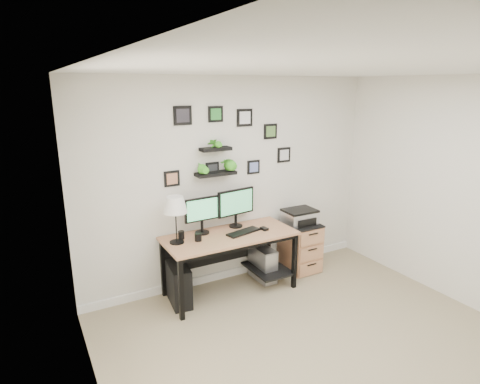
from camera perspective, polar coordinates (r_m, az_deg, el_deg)
room at (r=5.51m, az=-0.73°, el=-11.26°), size 4.00×4.00×4.00m
desk at (r=4.92m, az=-1.27°, el=-7.22°), size 1.60×0.70×0.75m
monitor_left at (r=4.80m, az=-5.44°, el=-2.94°), size 0.44×0.18×0.45m
monitor_right at (r=5.00m, az=-0.58°, el=-1.83°), size 0.53×0.19×0.49m
keyboard at (r=4.88m, az=0.50°, el=-5.72°), size 0.47×0.24×0.02m
mouse at (r=4.98m, az=3.46°, el=-5.23°), size 0.08×0.11×0.03m
table_lamp at (r=4.50m, az=-9.19°, el=-1.96°), size 0.27×0.27×0.55m
mug at (r=4.65m, az=-5.97°, el=-6.39°), size 0.08×0.08×0.09m
pen_cup at (r=4.73m, az=-8.36°, el=-6.07°), size 0.07×0.07×0.09m
pc_tower_black at (r=4.85m, az=-8.71°, el=-12.82°), size 0.26×0.49×0.47m
pc_tower_grey at (r=5.35m, az=3.25°, el=-10.10°), size 0.20×0.45×0.44m
file_cabinet at (r=5.63m, az=8.56°, el=-7.64°), size 0.43×0.53×0.67m
printer at (r=5.48m, az=8.49°, el=-3.46°), size 0.43×0.35×0.19m
wall_decor at (r=4.85m, az=-2.88°, el=5.42°), size 1.77×0.18×0.92m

